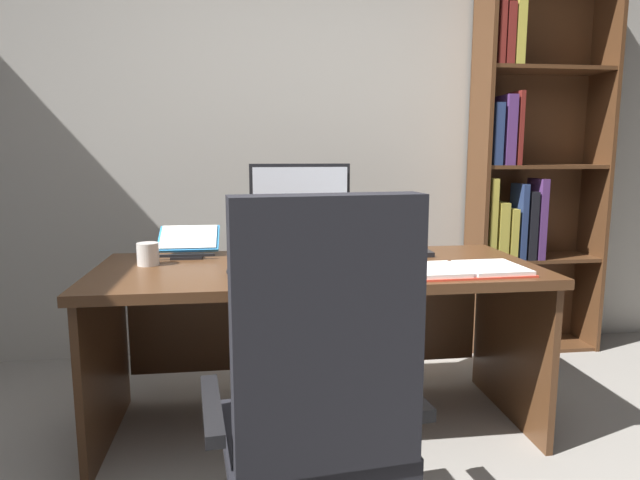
% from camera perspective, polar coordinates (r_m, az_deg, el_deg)
% --- Properties ---
extents(wall_back, '(5.43, 0.12, 2.58)m').
position_cam_1_polar(wall_back, '(3.37, -0.84, 10.44)').
color(wall_back, '#B2ADA3').
rests_on(wall_back, ground).
extents(desk, '(1.86, 0.80, 0.73)m').
position_cam_1_polar(desk, '(2.48, -0.50, -6.56)').
color(desk, '#4C2D19').
rests_on(desk, ground).
extents(bookshelf, '(0.78, 0.29, 2.25)m').
position_cam_1_polar(bookshelf, '(3.54, 20.18, 6.21)').
color(bookshelf, '#4C2D19').
rests_on(bookshelf, ground).
extents(office_chair, '(0.65, 0.60, 1.11)m').
position_cam_1_polar(office_chair, '(1.60, -0.24, -18.60)').
color(office_chair, black).
rests_on(office_chair, ground).
extents(monitor, '(0.47, 0.16, 0.42)m').
position_cam_1_polar(monitor, '(2.58, -2.06, 3.21)').
color(monitor, black).
rests_on(monitor, desk).
extents(laptop, '(0.35, 0.31, 0.26)m').
position_cam_1_polar(laptop, '(2.69, 7.04, -0.02)').
color(laptop, black).
rests_on(laptop, desk).
extents(keyboard, '(0.42, 0.15, 0.02)m').
position_cam_1_polar(keyboard, '(2.18, -0.90, -3.23)').
color(keyboard, black).
rests_on(keyboard, desk).
extents(computer_mouse, '(0.06, 0.10, 0.04)m').
position_cam_1_polar(computer_mouse, '(2.17, -8.82, -3.21)').
color(computer_mouse, black).
rests_on(computer_mouse, desk).
extents(reading_stand_with_book, '(0.28, 0.25, 0.13)m').
position_cam_1_polar(reading_stand_with_book, '(2.65, -13.41, -0.14)').
color(reading_stand_with_book, black).
rests_on(reading_stand_with_book, desk).
extents(open_binder, '(0.52, 0.29, 0.02)m').
position_cam_1_polar(open_binder, '(2.28, 14.44, -2.98)').
color(open_binder, '#DB422D').
rests_on(open_binder, desk).
extents(notepad, '(0.19, 0.23, 0.01)m').
position_cam_1_polar(notepad, '(2.41, 5.28, -2.25)').
color(notepad, white).
rests_on(notepad, desk).
extents(pen, '(0.14, 0.04, 0.01)m').
position_cam_1_polar(pen, '(2.41, 5.75, -2.02)').
color(pen, black).
rests_on(pen, notepad).
extents(coffee_mug, '(0.09, 0.09, 0.10)m').
position_cam_1_polar(coffee_mug, '(2.46, -17.34, -1.39)').
color(coffee_mug, silver).
rests_on(coffee_mug, desk).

